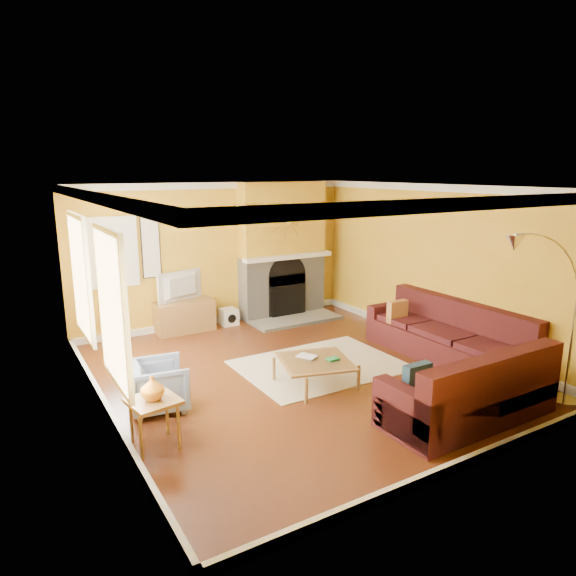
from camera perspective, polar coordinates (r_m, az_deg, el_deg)
floor at (r=7.70m, az=1.21°, el=-9.43°), size 5.50×6.00×0.02m
ceiling at (r=7.12m, az=1.31°, el=11.25°), size 5.50×6.00×0.02m
wall_back at (r=9.92m, az=-8.03°, el=3.74°), size 5.50×0.02×2.70m
wall_front at (r=5.09m, az=19.65°, el=-5.86°), size 5.50×0.02×2.70m
wall_left at (r=6.31m, az=-20.51°, el=-2.32°), size 0.02×6.00×2.70m
wall_right at (r=9.03m, az=16.28°, el=2.43°), size 0.02×6.00×2.70m
baseboard at (r=7.67m, az=1.21°, el=-8.95°), size 5.50×6.00×0.12m
crown_molding at (r=7.12m, az=1.31°, el=10.69°), size 5.50×6.00×0.12m
window_left_near at (r=7.54m, az=-22.15°, el=1.12°), size 0.06×1.22×1.72m
window_left_far at (r=5.71m, az=-19.11°, el=-2.22°), size 0.06×1.22×1.72m
window_back at (r=9.28m, az=-18.82°, el=3.78°), size 0.82×0.06×1.22m
wall_art at (r=9.44m, az=-15.00°, el=4.48°), size 0.34×0.04×1.14m
fireplace at (r=10.33m, az=-0.64°, el=4.23°), size 1.80×0.40×2.70m
mantel at (r=10.14m, az=0.04°, el=3.49°), size 1.92×0.22×0.08m
hearth at (r=10.16m, az=0.94°, el=-3.56°), size 1.80×0.70×0.06m
sunburst at (r=10.06m, az=0.01°, el=7.44°), size 0.70×0.04×0.70m
rug at (r=7.95m, az=3.60°, el=-8.56°), size 2.40×1.80×0.02m
sectional_sofa at (r=7.58m, az=13.80°, el=-6.47°), size 2.88×3.41×0.90m
coffee_table at (r=7.22m, az=3.06°, el=-9.34°), size 1.17×1.17×0.37m
media_console at (r=9.67m, az=-11.43°, el=-3.07°), size 1.06×0.48×0.58m
tv at (r=9.53m, az=-11.59°, el=0.19°), size 0.94×0.41×0.55m
subwoofer at (r=9.98m, az=-6.63°, el=-3.18°), size 0.31×0.31×0.31m
armchair at (r=6.68m, az=-14.19°, el=-10.47°), size 0.78×0.76×0.63m
side_table at (r=5.88m, az=-14.60°, el=-14.31°), size 0.57×0.57×0.55m
vase at (r=5.71m, az=-14.84°, el=-10.68°), size 0.31×0.31×0.26m
book at (r=7.15m, az=1.70°, el=-7.85°), size 0.30×0.32×0.03m
arc_lamp at (r=6.77m, az=26.61°, el=-3.85°), size 1.42×0.36×2.25m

